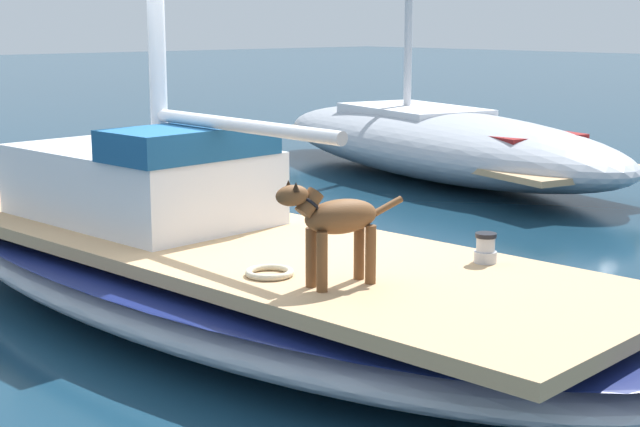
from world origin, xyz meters
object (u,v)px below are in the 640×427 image
(dog_brown, at_px, (335,221))
(coiled_rope, at_px, (269,272))
(sailboat_main, at_px, (235,280))
(moored_boat_starboard_side, at_px, (436,141))
(deck_winch, at_px, (485,249))

(dog_brown, distance_m, coiled_rope, 0.64)
(sailboat_main, distance_m, coiled_rope, 1.19)
(dog_brown, bearing_deg, coiled_rope, 107.62)
(sailboat_main, height_order, coiled_rope, coiled_rope)
(sailboat_main, relative_size, moored_boat_starboard_side, 0.91)
(sailboat_main, relative_size, dog_brown, 7.93)
(moored_boat_starboard_side, bearing_deg, coiled_rope, -145.59)
(sailboat_main, height_order, moored_boat_starboard_side, moored_boat_starboard_side)
(coiled_rope, bearing_deg, deck_winch, -28.09)
(coiled_rope, relative_size, moored_boat_starboard_side, 0.04)
(dog_brown, height_order, deck_winch, dog_brown)
(deck_winch, height_order, moored_boat_starboard_side, moored_boat_starboard_side)
(coiled_rope, xyz_separation_m, moored_boat_starboard_side, (7.11, 4.87, -0.14))
(dog_brown, bearing_deg, moored_boat_starboard_side, 37.53)
(dog_brown, height_order, coiled_rope, dog_brown)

